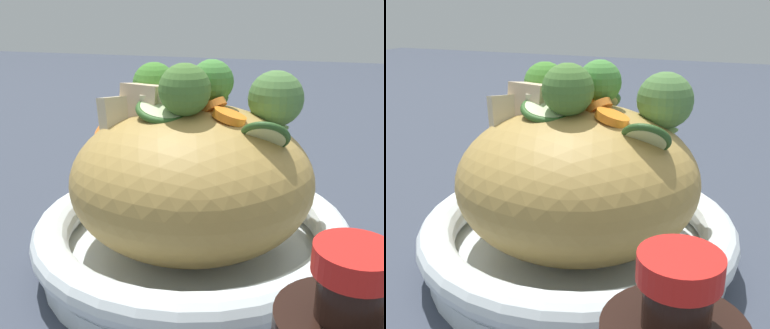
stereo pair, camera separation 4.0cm
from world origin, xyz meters
The scene contains 7 objects.
ground_plane centered at (0.00, 0.00, 0.00)m, with size 3.00×3.00×0.00m, color #353C49.
serving_bowl centered at (0.00, 0.00, 0.03)m, with size 0.28×0.28×0.05m.
noodle_heap centered at (0.00, 0.00, 0.08)m, with size 0.21×0.21×0.13m.
broccoli_florets centered at (0.02, 0.02, 0.16)m, with size 0.16×0.12×0.07m.
carrot_coins centered at (-0.01, 0.01, 0.14)m, with size 0.15×0.12×0.05m.
zucchini_slices centered at (-0.01, 0.03, 0.13)m, with size 0.15×0.14×0.05m.
chicken_chunks centered at (-0.04, 0.00, 0.15)m, with size 0.08×0.05×0.04m.
Camera 1 is at (0.10, -0.37, 0.23)m, focal length 43.61 mm.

